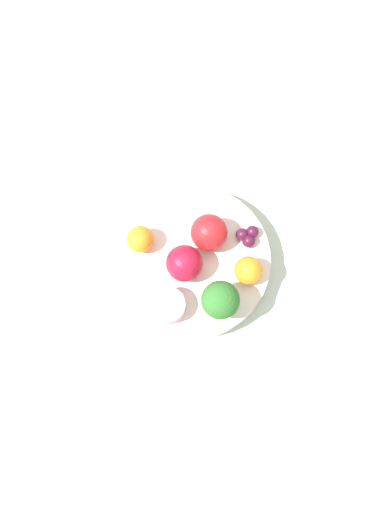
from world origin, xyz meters
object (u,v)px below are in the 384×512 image
at_px(bowl, 192,261).
at_px(orange_front, 141,238).
at_px(grape_cluster, 248,236).
at_px(small_cup, 168,306).
at_px(orange_back, 248,272).
at_px(apple_red, 184,263).
at_px(apple_green, 209,232).
at_px(broccoli, 220,300).

height_order(bowl, orange_front, orange_front).
relative_size(grape_cluster, small_cup, 0.69).
bearing_deg(grape_cluster, orange_back, 103.92).
bearing_deg(apple_red, small_cup, 85.28).
relative_size(bowl, grape_cluster, 6.74).
xyz_separation_m(apple_green, orange_front, (0.09, 0.03, -0.01)).
relative_size(broccoli, orange_front, 1.72).
bearing_deg(orange_front, grape_cluster, -160.83).
bearing_deg(small_cup, grape_cluster, -121.03).
height_order(bowl, orange_back, orange_back).
height_order(apple_green, orange_back, apple_green).
bearing_deg(apple_green, grape_cluster, -162.45).
xyz_separation_m(broccoli, apple_green, (0.04, -0.09, -0.01)).
xyz_separation_m(apple_red, orange_back, (-0.09, -0.01, -0.01)).
distance_m(apple_green, small_cup, 0.11).
bearing_deg(orange_back, bowl, -2.11).
height_order(broccoli, orange_back, broccoli).
bearing_deg(orange_back, broccoli, 64.07).
distance_m(orange_back, small_cup, 0.12).
bearing_deg(grape_cluster, apple_red, 43.43).
xyz_separation_m(broccoli, small_cup, (0.07, 0.02, -0.02)).
bearing_deg(apple_green, orange_front, 20.11).
bearing_deg(small_cup, bowl, -97.88).
distance_m(orange_front, orange_back, 0.15).
bearing_deg(broccoli, orange_back, -115.93).
distance_m(apple_red, small_cup, 0.06).
distance_m(grape_cluster, small_cup, 0.15).
bearing_deg(bowl, orange_front, -1.62).
bearing_deg(grape_cluster, apple_green, 17.55).
relative_size(bowl, apple_green, 4.34).
bearing_deg(orange_back, small_cup, 39.24).
distance_m(broccoli, small_cup, 0.07).
distance_m(bowl, orange_front, 0.08).
distance_m(broccoli, apple_red, 0.07).
bearing_deg(orange_back, orange_front, -1.87).
distance_m(orange_front, grape_cluster, 0.15).
bearing_deg(grape_cluster, bowl, 37.66).
height_order(apple_red, grape_cluster, apple_red).
height_order(bowl, small_cup, small_cup).
distance_m(bowl, apple_red, 0.05).
xyz_separation_m(orange_front, small_cup, (-0.06, 0.08, -0.01)).
bearing_deg(orange_front, broccoli, 156.55).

